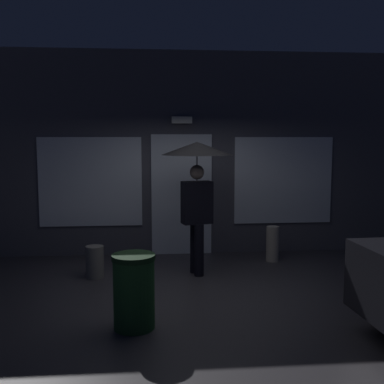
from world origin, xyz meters
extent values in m
plane|color=#38353A|center=(0.00, 0.00, 0.00)|extent=(18.00, 18.00, 0.00)
cube|color=#4C4C56|center=(0.00, 2.35, 1.84)|extent=(9.97, 0.30, 3.69)
cube|color=white|center=(0.00, 2.18, 1.10)|extent=(1.10, 0.04, 2.20)
cube|color=white|center=(-1.64, 2.18, 1.35)|extent=(1.83, 0.04, 1.60)
cube|color=white|center=(1.89, 2.18, 1.35)|extent=(1.83, 0.04, 1.60)
cube|color=white|center=(0.00, 2.10, 2.45)|extent=(0.36, 0.16, 0.12)
cylinder|color=black|center=(0.13, 0.96, 0.41)|extent=(0.15, 0.15, 0.81)
cylinder|color=black|center=(0.18, 0.76, 0.41)|extent=(0.15, 0.15, 0.81)
cube|color=black|center=(0.15, 0.86, 1.14)|extent=(0.50, 0.34, 0.66)
cube|color=silver|center=(0.18, 0.99, 1.14)|extent=(0.14, 0.05, 0.52)
cube|color=red|center=(0.18, 0.99, 1.12)|extent=(0.05, 0.04, 0.42)
sphere|color=tan|center=(0.15, 0.86, 1.61)|extent=(0.22, 0.22, 0.22)
cylinder|color=slate|center=(0.15, 0.86, 1.62)|extent=(0.02, 0.02, 0.90)
cone|color=black|center=(0.15, 0.86, 1.98)|extent=(1.10, 1.10, 0.20)
cylinder|color=#B2A899|center=(1.54, 1.52, 0.31)|extent=(0.22, 0.22, 0.61)
cylinder|color=slate|center=(-1.42, 0.81, 0.25)|extent=(0.27, 0.27, 0.49)
cylinder|color=#1E4C23|center=(-0.75, -1.14, 0.39)|extent=(0.46, 0.46, 0.79)
cylinder|color=black|center=(-0.75, -1.14, 0.82)|extent=(0.49, 0.49, 0.06)
camera|label=1|loc=(-0.54, -6.17, 2.13)|focal=43.13mm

